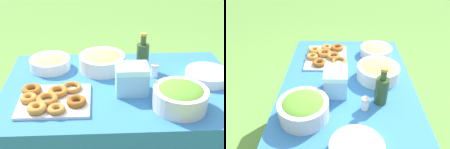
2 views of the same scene
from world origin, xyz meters
The scene contains 8 objects.
picnic_table centered at (0.00, 0.00, 0.64)m, with size 1.39×0.90×0.74m.
salad_bowl centered at (-0.28, 0.25, 0.80)m, with size 0.28×0.28×0.13m.
pasta_bowl centered at (0.45, -0.24, 0.78)m, with size 0.26×0.26×0.09m.
donut_platter centered at (0.38, 0.17, 0.76)m, with size 0.40×0.35×0.05m.
olive_oil_bottle centered at (-0.15, -0.20, 0.83)m, with size 0.08×0.08×0.25m.
bread_bowl centered at (0.11, -0.21, 0.80)m, with size 0.29×0.29×0.12m.
cooler_box centered at (-0.05, 0.08, 0.82)m, with size 0.18×0.15×0.16m.
salt_shaker centered at (-0.21, -0.10, 0.78)m, with size 0.05×0.05×0.08m.
Camera 2 is at (-1.17, 0.04, 1.65)m, focal length 35.00 mm.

